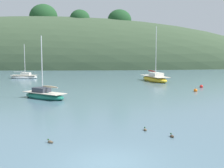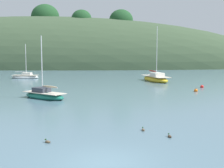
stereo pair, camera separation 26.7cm
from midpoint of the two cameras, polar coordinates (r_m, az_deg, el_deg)
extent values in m
plane|color=slate|center=(12.88, -0.81, -15.10)|extent=(400.00, 400.00, 0.00)
ellipsoid|color=#384C33|center=(95.98, -14.46, 3.22)|extent=(150.00, 36.00, 31.14)
ellipsoid|color=#1E4723|center=(91.00, -5.83, 12.43)|extent=(5.97, 5.43, 5.43)
ellipsoid|color=#1E4723|center=(97.19, -12.69, 12.51)|extent=(8.75, 7.95, 7.95)
ellipsoid|color=#1E4723|center=(92.66, 1.85, 12.19)|extent=(7.30, 6.64, 6.64)
ellipsoid|color=white|center=(54.71, -16.32, 1.28)|extent=(5.01, 2.07, 0.78)
cube|color=beige|center=(54.68, -16.33, 1.64)|extent=(4.61, 1.90, 0.06)
cube|color=silver|center=(54.52, -15.95, 1.89)|extent=(1.65, 1.21, 0.47)
cylinder|color=silver|center=(54.45, -16.18, 4.52)|extent=(0.09, 0.09, 5.49)
cylinder|color=silver|center=(54.94, -17.10, 2.26)|extent=(2.05, 0.24, 0.07)
ellipsoid|color=gold|center=(47.79, 8.54, 0.89)|extent=(4.54, 7.48, 1.13)
cube|color=beige|center=(47.74, 8.55, 1.50)|extent=(4.18, 6.88, 0.06)
cube|color=silver|center=(47.21, 8.86, 1.81)|extent=(2.21, 2.65, 0.60)
cylinder|color=silver|center=(47.27, 8.82, 6.23)|extent=(0.09, 0.09, 7.88)
cylinder|color=silver|center=(48.71, 7.98, 2.45)|extent=(1.02, 2.84, 0.07)
ellipsoid|color=maroon|center=(48.70, 7.98, 2.51)|extent=(1.10, 2.77, 0.20)
ellipsoid|color=#196B56|center=(30.57, -12.69, -2.32)|extent=(5.27, 4.35, 0.83)
cube|color=beige|center=(30.52, -12.71, -1.63)|extent=(4.85, 4.00, 0.06)
cube|color=#333842|center=(30.79, -13.23, -1.11)|extent=(2.01, 1.87, 0.49)
cylinder|color=silver|center=(30.46, -13.16, 3.73)|extent=(0.09, 0.09, 5.70)
cylinder|color=silver|center=(29.84, -11.66, -0.60)|extent=(1.84, 1.27, 0.07)
ellipsoid|color=tan|center=(29.84, -11.66, -0.50)|extent=(1.84, 1.33, 0.20)
sphere|color=orange|center=(36.42, 16.11, -1.23)|extent=(0.44, 0.44, 0.44)
cylinder|color=black|center=(36.38, 16.12, -0.81)|extent=(0.04, 0.04, 0.10)
sphere|color=red|center=(40.72, 17.17, -0.50)|extent=(0.44, 0.44, 0.44)
cylinder|color=black|center=(40.70, 17.18, -0.12)|extent=(0.04, 0.04, 0.10)
ellipsoid|color=brown|center=(17.93, 6.47, -8.81)|extent=(0.21, 0.35, 0.16)
sphere|color=#1E4723|center=(18.04, 6.39, -8.35)|extent=(0.09, 0.09, 0.09)
cone|color=gold|center=(18.11, 6.35, -8.32)|extent=(0.04, 0.05, 0.04)
cone|color=brown|center=(17.78, 6.56, -8.84)|extent=(0.08, 0.08, 0.08)
ellipsoid|color=brown|center=(15.88, -11.84, -10.90)|extent=(0.38, 0.34, 0.16)
sphere|color=#1E4723|center=(15.95, -12.22, -10.42)|extent=(0.09, 0.09, 0.09)
cone|color=gold|center=(15.99, -12.38, -10.39)|extent=(0.06, 0.05, 0.04)
cone|color=brown|center=(15.77, -11.44, -10.90)|extent=(0.10, 0.10, 0.08)
ellipsoid|color=#473828|center=(16.83, 11.53, -9.91)|extent=(0.25, 0.37, 0.16)
sphere|color=#1E4723|center=(16.93, 11.35, -9.42)|extent=(0.09, 0.09, 0.09)
cone|color=gold|center=(16.99, 11.26, -9.38)|extent=(0.04, 0.05, 0.04)
cone|color=#473828|center=(16.69, 11.74, -9.94)|extent=(0.08, 0.09, 0.08)
camera|label=1|loc=(0.13, -89.76, 0.03)|focal=47.33mm
camera|label=2|loc=(0.13, 90.24, -0.03)|focal=47.33mm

